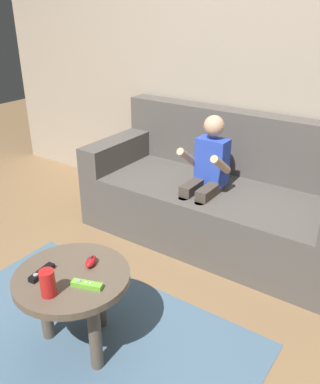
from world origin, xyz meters
The scene contains 10 objects.
ground_plane centered at (0.00, 0.00, 0.00)m, with size 9.71×9.71×0.00m, color olive.
wall_back centered at (0.00, 1.83, 1.25)m, with size 4.86×0.05×2.50m, color #B2A38E.
couch centered at (0.09, 1.44, 0.30)m, with size 1.89×0.80×0.86m.
person_seated_on_couch centered at (0.04, 1.27, 0.52)m, with size 0.29×0.36×0.91m.
coffee_table centered at (0.00, 0.10, 0.35)m, with size 0.54×0.54×0.43m.
area_rug centered at (0.00, 0.09, 0.00)m, with size 1.70×1.14×0.01m, color slate.
game_remote_black_near_edge centered at (-0.11, 0.01, 0.44)m, with size 0.05×0.14×0.03m.
nunchuk_red centered at (0.02, 0.19, 0.45)m, with size 0.08×0.10×0.05m.
game_remote_lime_far_corner centered at (0.12, 0.06, 0.44)m, with size 0.14×0.08×0.03m.
soda_can centered at (0.03, -0.07, 0.49)m, with size 0.07×0.07×0.12m, color red.
Camera 1 is at (1.21, -0.94, 1.56)m, focal length 38.28 mm.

